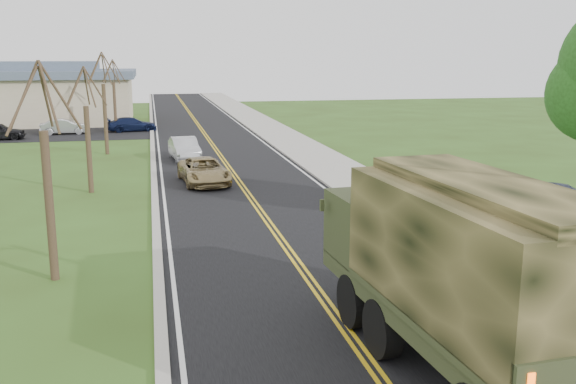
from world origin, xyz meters
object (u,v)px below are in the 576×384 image
object	(u,v)px
military_truck	(462,260)
sedan_silver	(184,149)
pickup_navy	(562,202)
suv_champagne	(204,171)

from	to	relation	value
military_truck	sedan_silver	distance (m)	28.12
pickup_navy	suv_champagne	bearing A→B (deg)	80.14
military_truck	sedan_silver	size ratio (longest dim) A/B	1.98
sedan_silver	suv_champagne	bearing A→B (deg)	-91.73
pickup_navy	military_truck	bearing A→B (deg)	165.07
military_truck	suv_champagne	xyz separation A→B (m)	(-3.35, 20.24, -1.66)
military_truck	suv_champagne	size ratio (longest dim) A/B	1.80
military_truck	pickup_navy	distance (m)	14.15
military_truck	pickup_navy	xyz separation A→B (m)	(9.52, 10.34, -1.62)
suv_champagne	pickup_navy	size ratio (longest dim) A/B	0.98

